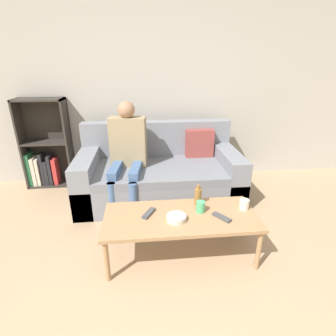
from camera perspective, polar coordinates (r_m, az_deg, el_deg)
The scene contains 11 objects.
wall_back at distance 3.69m, azimuth -3.76°, elevation 17.34°, with size 12.00×0.06×2.60m.
couch at distance 3.30m, azimuth -1.85°, elevation -1.43°, with size 1.94×0.99×0.89m.
bookshelf at distance 3.94m, azimuth -25.05°, elevation 3.12°, with size 0.61×0.28×1.18m.
coffee_table at distance 2.27m, azimuth 2.80°, elevation -11.05°, with size 1.30×0.56×0.40m.
person_adult at distance 3.07m, azimuth -8.84°, elevation 4.46°, with size 0.45×0.71×1.20m.
cup_near at distance 2.30m, azimuth 7.11°, elevation -8.36°, with size 0.08×0.08×0.10m.
cup_far at distance 2.42m, azimuth 16.24°, elevation -7.60°, with size 0.08×0.08×0.09m.
tv_remote_0 at distance 2.27m, azimuth -4.20°, elevation -9.78°, with size 0.12×0.17×0.02m.
tv_remote_1 at distance 2.25m, azimuth 11.61°, elevation -10.44°, with size 0.14×0.17×0.02m.
snack_bowl at distance 2.18m, azimuth 1.83°, elevation -10.79°, with size 0.16×0.16×0.05m.
bottle at distance 2.39m, azimuth 6.55°, elevation -6.13°, with size 0.06×0.06×0.19m.
Camera 1 is at (-0.14, -0.99, 1.62)m, focal length 28.00 mm.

